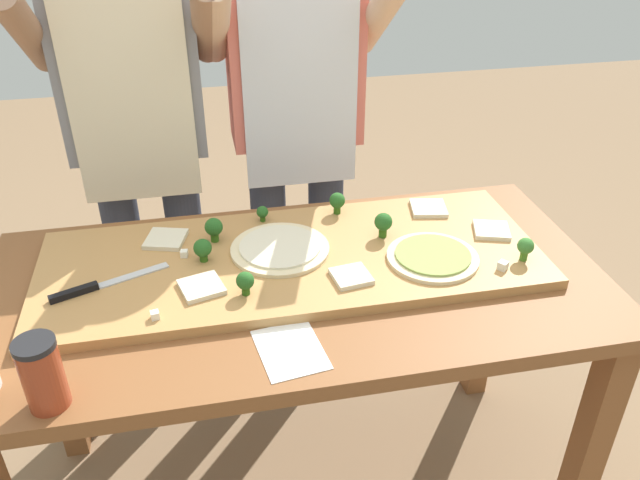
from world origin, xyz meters
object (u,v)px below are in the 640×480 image
object	(u,v)px
broccoli_floret_back_right	(262,212)
sauce_jar	(42,374)
pizza_slice_far_left	(351,276)
cheese_crumble_a	(503,266)
broccoli_floret_front_right	(525,247)
recipe_note	(290,350)
chefs_knife	(94,287)
cook_left	(137,121)
pizza_whole_pesto_green	(433,257)
cook_right	(296,109)
cheese_crumble_c	(184,254)
pizza_slice_near_right	(428,208)
prep_table	(298,317)
pizza_slice_near_left	(166,239)
cheese_crumble_b	(155,315)
broccoli_floret_back_mid	(245,282)
pizza_whole_cheese_artichoke	(280,248)
pizza_slice_far_right	(492,230)
broccoli_floret_front_mid	(337,201)
broccoli_floret_front_left	(203,249)
broccoli_floret_center_left	(383,223)
pizza_slice_center	(202,287)
broccoli_floret_back_left	(214,228)

from	to	relation	value
broccoli_floret_back_right	sauce_jar	world-z (taller)	sauce_jar
pizza_slice_far_left	cheese_crumble_a	world-z (taller)	cheese_crumble_a
broccoli_floret_front_right	recipe_note	world-z (taller)	broccoli_floret_front_right
chefs_knife	cook_left	bearing A→B (deg)	80.87
broccoli_floret_back_right	pizza_whole_pesto_green	bearing A→B (deg)	-35.10
cook_right	cheese_crumble_c	bearing A→B (deg)	-125.99
chefs_knife	pizza_slice_near_right	world-z (taller)	chefs_knife
pizza_whole_pesto_green	pizza_slice_near_right	size ratio (longest dim) A/B	2.38
pizza_slice_near_right	prep_table	bearing A→B (deg)	-151.89
pizza_slice_near_left	cheese_crumble_c	bearing A→B (deg)	-61.75
cheese_crumble_b	broccoli_floret_back_mid	bearing A→B (deg)	13.82
pizza_whole_cheese_artichoke	pizza_slice_far_right	xyz separation A→B (m)	(0.56, -0.02, -0.00)
pizza_whole_cheese_artichoke	prep_table	bearing A→B (deg)	-73.89
broccoli_floret_back_right	broccoli_floret_front_mid	size ratio (longest dim) A/B	0.72
broccoli_floret_front_right	cook_right	world-z (taller)	cook_right
pizza_whole_cheese_artichoke	broccoli_floret_back_mid	size ratio (longest dim) A/B	4.32
pizza_slice_far_left	prep_table	bearing A→B (deg)	153.10
pizza_slice_near_left	broccoli_floret_front_right	bearing A→B (deg)	-17.13
broccoli_floret_front_left	cook_left	xyz separation A→B (m)	(-0.16, 0.54, 0.14)
pizza_whole_cheese_artichoke	pizza_whole_pesto_green	world-z (taller)	same
cook_left	broccoli_floret_front_left	bearing A→B (deg)	-73.79
pizza_whole_pesto_green	broccoli_floret_front_left	bearing A→B (deg)	169.18
cheese_crumble_a	recipe_note	size ratio (longest dim) A/B	0.12
pizza_whole_cheese_artichoke	pizza_slice_far_right	bearing A→B (deg)	-2.22
broccoli_floret_front_mid	sauce_jar	bearing A→B (deg)	-140.34
broccoli_floret_front_left	pizza_slice_near_left	bearing A→B (deg)	129.26
pizza_whole_cheese_artichoke	sauce_jar	bearing A→B (deg)	-140.88
broccoli_floret_front_right	cook_left	world-z (taller)	cook_left
broccoli_floret_front_mid	broccoli_floret_front_left	bearing A→B (deg)	-155.80
pizza_whole_cheese_artichoke	broccoli_floret_center_left	distance (m)	0.28
pizza_slice_near_right	cook_left	bearing A→B (deg)	152.75
broccoli_floret_back_right	cheese_crumble_a	bearing A→B (deg)	-33.00
pizza_slice_center	broccoli_floret_back_left	size ratio (longest dim) A/B	1.42
recipe_note	pizza_whole_pesto_green	bearing A→B (deg)	30.44
broccoli_floret_front_right	broccoli_floret_back_left	world-z (taller)	broccoli_floret_back_left
broccoli_floret_front_right	broccoli_floret_back_mid	distance (m)	0.69
pizza_slice_near_left	recipe_note	xyz separation A→B (m)	(0.25, -0.45, -0.03)
pizza_slice_far_left	broccoli_floret_back_mid	world-z (taller)	broccoli_floret_back_mid
broccoli_floret_front_mid	chefs_knife	bearing A→B (deg)	-159.39
broccoli_floret_front_right	broccoli_floret_back_left	size ratio (longest dim) A/B	0.94
pizza_slice_near_right	broccoli_floret_front_right	xyz separation A→B (m)	(0.14, -0.29, 0.03)
pizza_whole_pesto_green	broccoli_floret_back_right	distance (m)	0.48
broccoli_floret_front_left	pizza_slice_center	bearing A→B (deg)	-95.15
pizza_slice_near_left	cheese_crumble_c	size ratio (longest dim) A/B	5.54
chefs_knife	cook_right	world-z (taller)	cook_right
pizza_whole_cheese_artichoke	cheese_crumble_a	xyz separation A→B (m)	(0.52, -0.19, 0.00)
pizza_slice_center	broccoli_floret_back_left	xyz separation A→B (m)	(0.04, 0.21, 0.03)
chefs_knife	cheese_crumble_a	size ratio (longest dim) A/B	12.64
broccoli_floret_back_left	chefs_knife	bearing A→B (deg)	-151.44
pizza_slice_near_left	broccoli_floret_front_right	distance (m)	0.91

